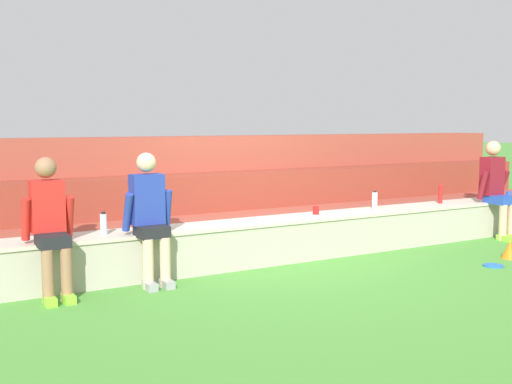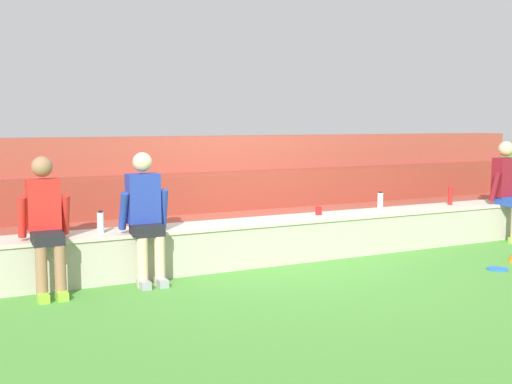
{
  "view_description": "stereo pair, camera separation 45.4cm",
  "coord_description": "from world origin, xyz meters",
  "px_view_note": "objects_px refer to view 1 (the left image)",
  "views": [
    {
      "loc": [
        -3.99,
        -6.16,
        1.7
      ],
      "look_at": [
        -0.29,
        0.26,
        0.87
      ],
      "focal_mm": 43.8,
      "sensor_mm": 36.0,
      "label": 1
    },
    {
      "loc": [
        -3.59,
        -6.38,
        1.7
      ],
      "look_at": [
        -0.29,
        0.26,
        0.87
      ],
      "focal_mm": 43.8,
      "sensor_mm": 36.0,
      "label": 2
    }
  ],
  "objects_px": {
    "person_left_of_center": "(150,215)",
    "plastic_cup_right_end": "(509,195)",
    "person_far_left": "(50,224)",
    "water_bottle_center_gap": "(104,224)",
    "water_bottle_mid_left": "(440,194)",
    "person_center": "(496,186)",
    "frisbee": "(493,266)",
    "water_bottle_near_left": "(375,201)",
    "plastic_cup_left_end": "(316,210)",
    "sports_cone": "(510,250)"
  },
  "relations": [
    {
      "from": "person_left_of_center",
      "to": "plastic_cup_right_end",
      "type": "height_order",
      "value": "person_left_of_center"
    },
    {
      "from": "water_bottle_center_gap",
      "to": "water_bottle_mid_left",
      "type": "bearing_deg",
      "value": 0.8
    },
    {
      "from": "person_far_left",
      "to": "person_center",
      "type": "distance_m",
      "value": 6.36
    },
    {
      "from": "person_far_left",
      "to": "plastic_cup_left_end",
      "type": "bearing_deg",
      "value": 5.41
    },
    {
      "from": "person_left_of_center",
      "to": "water_bottle_near_left",
      "type": "xyz_separation_m",
      "value": [
        3.32,
        0.32,
        -0.1
      ]
    },
    {
      "from": "person_far_left",
      "to": "water_bottle_mid_left",
      "type": "relative_size",
      "value": 4.94
    },
    {
      "from": "person_center",
      "to": "person_left_of_center",
      "type": "bearing_deg",
      "value": 179.94
    },
    {
      "from": "plastic_cup_right_end",
      "to": "person_center",
      "type": "bearing_deg",
      "value": -156.25
    },
    {
      "from": "frisbee",
      "to": "sports_cone",
      "type": "xyz_separation_m",
      "value": [
        0.53,
        0.19,
        0.1
      ]
    },
    {
      "from": "water_bottle_near_left",
      "to": "sports_cone",
      "type": "height_order",
      "value": "water_bottle_near_left"
    },
    {
      "from": "water_bottle_center_gap",
      "to": "frisbee",
      "type": "relative_size",
      "value": 1.03
    },
    {
      "from": "plastic_cup_left_end",
      "to": "frisbee",
      "type": "xyz_separation_m",
      "value": [
        1.43,
        -1.6,
        -0.57
      ]
    },
    {
      "from": "water_bottle_center_gap",
      "to": "water_bottle_near_left",
      "type": "bearing_deg",
      "value": 0.79
    },
    {
      "from": "water_bottle_center_gap",
      "to": "sports_cone",
      "type": "xyz_separation_m",
      "value": [
        4.74,
        -1.34,
        -0.52
      ]
    },
    {
      "from": "person_far_left",
      "to": "water_bottle_center_gap",
      "type": "xyz_separation_m",
      "value": [
        0.59,
        0.24,
        -0.09
      ]
    },
    {
      "from": "sports_cone",
      "to": "plastic_cup_left_end",
      "type": "bearing_deg",
      "value": 144.24
    },
    {
      "from": "water_bottle_center_gap",
      "to": "plastic_cup_right_end",
      "type": "distance_m",
      "value": 6.42
    },
    {
      "from": "person_center",
      "to": "water_bottle_near_left",
      "type": "xyz_separation_m",
      "value": [
        -2.03,
        0.32,
        -0.12
      ]
    },
    {
      "from": "water_bottle_mid_left",
      "to": "plastic_cup_left_end",
      "type": "bearing_deg",
      "value": 179.79
    },
    {
      "from": "person_left_of_center",
      "to": "person_center",
      "type": "distance_m",
      "value": 5.35
    },
    {
      "from": "water_bottle_near_left",
      "to": "water_bottle_mid_left",
      "type": "relative_size",
      "value": 0.92
    },
    {
      "from": "water_bottle_center_gap",
      "to": "plastic_cup_left_end",
      "type": "relative_size",
      "value": 2.33
    },
    {
      "from": "frisbee",
      "to": "water_bottle_near_left",
      "type": "bearing_deg",
      "value": 106.97
    },
    {
      "from": "person_far_left",
      "to": "person_left_of_center",
      "type": "relative_size",
      "value": 0.99
    },
    {
      "from": "person_far_left",
      "to": "water_bottle_center_gap",
      "type": "relative_size",
      "value": 5.64
    },
    {
      "from": "sports_cone",
      "to": "plastic_cup_right_end",
      "type": "bearing_deg",
      "value": 38.91
    },
    {
      "from": "water_bottle_near_left",
      "to": "sports_cone",
      "type": "distance_m",
      "value": 1.8
    },
    {
      "from": "water_bottle_near_left",
      "to": "plastic_cup_left_end",
      "type": "relative_size",
      "value": 2.46
    },
    {
      "from": "water_bottle_mid_left",
      "to": "sports_cone",
      "type": "bearing_deg",
      "value": -99.91
    },
    {
      "from": "person_left_of_center",
      "to": "sports_cone",
      "type": "distance_m",
      "value": 4.5
    },
    {
      "from": "plastic_cup_left_end",
      "to": "plastic_cup_right_end",
      "type": "height_order",
      "value": "plastic_cup_left_end"
    },
    {
      "from": "person_left_of_center",
      "to": "water_bottle_mid_left",
      "type": "bearing_deg",
      "value": 4.19
    },
    {
      "from": "person_center",
      "to": "person_far_left",
      "type": "bearing_deg",
      "value": 179.73
    },
    {
      "from": "sports_cone",
      "to": "person_left_of_center",
      "type": "bearing_deg",
      "value": 166.11
    },
    {
      "from": "person_center",
      "to": "sports_cone",
      "type": "height_order",
      "value": "person_center"
    },
    {
      "from": "person_far_left",
      "to": "plastic_cup_right_end",
      "type": "distance_m",
      "value": 7.01
    },
    {
      "from": "person_left_of_center",
      "to": "frisbee",
      "type": "relative_size",
      "value": 5.88
    },
    {
      "from": "person_center",
      "to": "water_bottle_near_left",
      "type": "relative_size",
      "value": 5.59
    },
    {
      "from": "person_far_left",
      "to": "frisbee",
      "type": "height_order",
      "value": "person_far_left"
    },
    {
      "from": "plastic_cup_left_end",
      "to": "frisbee",
      "type": "distance_m",
      "value": 2.22
    },
    {
      "from": "person_left_of_center",
      "to": "person_far_left",
      "type": "bearing_deg",
      "value": 178.65
    },
    {
      "from": "person_far_left",
      "to": "water_bottle_mid_left",
      "type": "distance_m",
      "value": 5.59
    },
    {
      "from": "person_left_of_center",
      "to": "water_bottle_near_left",
      "type": "distance_m",
      "value": 3.33
    },
    {
      "from": "water_bottle_near_left",
      "to": "plastic_cup_right_end",
      "type": "bearing_deg",
      "value": -0.77
    },
    {
      "from": "water_bottle_mid_left",
      "to": "frisbee",
      "type": "relative_size",
      "value": 1.17
    },
    {
      "from": "water_bottle_mid_left",
      "to": "plastic_cup_right_end",
      "type": "distance_m",
      "value": 1.43
    },
    {
      "from": "water_bottle_mid_left",
      "to": "water_bottle_center_gap",
      "type": "bearing_deg",
      "value": -179.2
    },
    {
      "from": "person_left_of_center",
      "to": "water_bottle_near_left",
      "type": "bearing_deg",
      "value": 5.45
    },
    {
      "from": "person_far_left",
      "to": "sports_cone",
      "type": "distance_m",
      "value": 5.48
    },
    {
      "from": "frisbee",
      "to": "person_center",
      "type": "bearing_deg",
      "value": 38.96
    }
  ]
}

